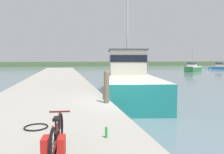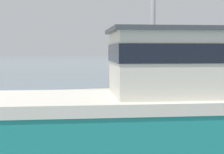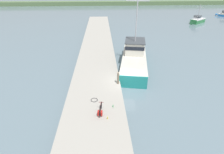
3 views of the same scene
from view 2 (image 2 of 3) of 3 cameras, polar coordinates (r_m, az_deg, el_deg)
name	(u,v)px [view 2 (image 2 of 3)]	position (r m, az deg, el deg)	size (l,w,h in m)	color
fishing_boat_main	(141,106)	(9.86, 4.82, -4.83)	(5.27, 13.77, 10.32)	teal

